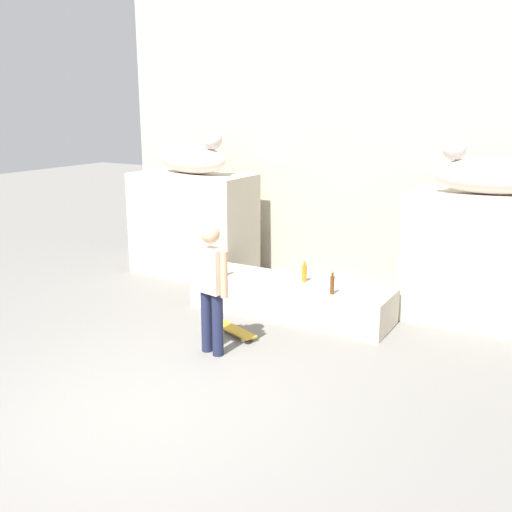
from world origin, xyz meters
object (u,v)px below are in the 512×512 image
Objects in this scene: bottle_brown at (332,285)px; bottle_orange at (304,273)px; statue_reclining_right at (492,174)px; skateboard at (234,330)px; skater at (211,284)px; bottle_green at (225,267)px; statue_reclining_left at (193,158)px.

bottle_brown is 1.02× the size of bottle_orange.
skateboard is at bearing 24.95° from statue_reclining_right.
skater is 5.17× the size of bottle_orange.
bottle_green reaches higher than skateboard.
statue_reclining_left and statue_reclining_right have the same top height.
skateboard is at bearing -112.50° from bottle_orange.
bottle_brown is (1.00, 1.51, -0.26)m from skater.
skater reaches higher than bottle_green.
skater reaches higher than bottle_brown.
bottle_brown is (1.08, 0.84, 0.60)m from skateboard.
skateboard is 1.50m from bottle_brown.
bottle_orange is at bearing 89.92° from skateboard.
bottle_brown is (-1.75, -1.35, -1.50)m from statue_reclining_right.
skater is 1.92m from bottle_orange.
statue_reclining_left is 2.51m from bottle_green.
bottle_brown reaches higher than skateboard.
statue_reclining_left reaches higher than skater.
bottle_orange is (2.71, -1.01, -1.50)m from statue_reclining_left.
bottle_orange is (-0.59, 0.35, -0.00)m from bottle_brown.
bottle_brown is (3.30, -1.35, -1.50)m from statue_reclining_left.
skater is (-2.74, -2.86, -1.24)m from statue_reclining_right.
statue_reclining_left is at bearing 138.81° from bottle_green.
bottle_orange is at bearing 14.80° from bottle_green.
statue_reclining_right reaches higher than bottle_green.
skateboard is (2.21, -2.20, -2.10)m from statue_reclining_left.
statue_reclining_right is 2.06× the size of skateboard.
bottle_green is (1.51, -1.32, -1.50)m from statue_reclining_left.
bottle_brown is at bearing 68.66° from skater.
bottle_green is (-0.79, 1.54, -0.26)m from skater.
skateboard is at bearing -51.11° from bottle_green.
bottle_orange is at bearing 89.75° from skater.
bottle_green reaches higher than bottle_orange.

